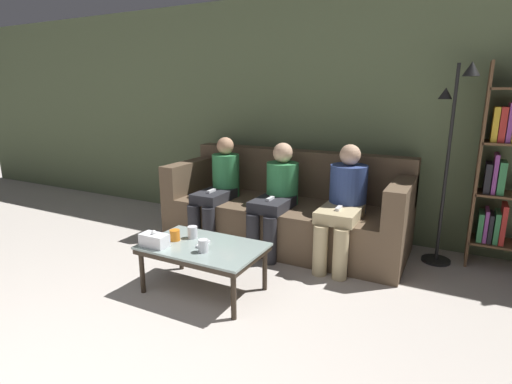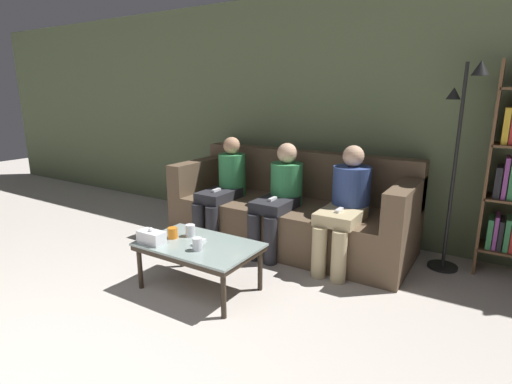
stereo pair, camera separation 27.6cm
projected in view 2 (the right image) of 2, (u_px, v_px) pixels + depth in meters
wall_back at (316, 117)px, 4.43m from camera, size 12.00×0.06×2.60m
couch at (291, 212)px, 4.22m from camera, size 2.49×0.97×0.95m
coffee_table at (199, 248)px, 3.20m from camera, size 0.95×0.59×0.40m
cup_near_left at (190, 230)px, 3.34m from camera, size 0.08×0.08×0.10m
cup_near_right at (173, 233)px, 3.29m from camera, size 0.08×0.08×0.09m
cup_far_center at (197, 244)px, 3.04m from camera, size 0.08×0.08×0.10m
tissue_box at (151, 237)px, 3.18m from camera, size 0.22×0.12×0.13m
game_remote at (199, 242)px, 3.18m from camera, size 0.04×0.15×0.02m
standing_lamp at (460, 147)px, 3.40m from camera, size 0.31×0.26×1.82m
seated_person_left_end at (224, 186)px, 4.29m from camera, size 0.31×0.70×1.10m
seated_person_mid_left at (280, 194)px, 3.96m from camera, size 0.32×0.70×1.08m
seated_person_mid_right at (346, 202)px, 3.61m from camera, size 0.35×0.73×1.10m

